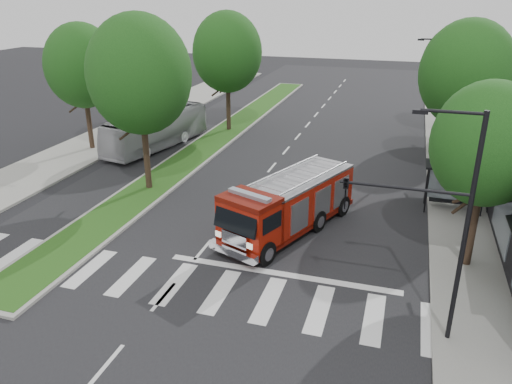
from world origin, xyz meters
TOP-DOWN VIEW (x-y plane):
  - ground at (0.00, 0.00)m, footprint 140.00×140.00m
  - sidewalk_right at (12.50, 10.00)m, footprint 5.00×80.00m
  - sidewalk_left at (-14.50, 10.00)m, footprint 5.00×80.00m
  - median at (-6.00, 18.00)m, footprint 3.00×50.00m
  - bus_shelter at (11.20, 8.15)m, footprint 3.20×1.60m
  - tree_right_near at (11.50, 2.00)m, footprint 4.40×4.40m
  - tree_right_mid at (11.50, 14.00)m, footprint 5.60×5.60m
  - tree_right_far at (11.50, 24.00)m, footprint 5.00×5.00m
  - tree_median_near at (-6.00, 6.00)m, footprint 5.80×5.80m
  - tree_median_far at (-6.00, 20.00)m, footprint 5.60×5.60m
  - tree_left_mid at (-14.00, 12.00)m, footprint 5.20×5.20m
  - streetlight_right_near at (9.61, -3.50)m, footprint 4.08×0.22m
  - streetlight_right_far at (10.35, 20.00)m, footprint 2.11×0.20m
  - fire_engine at (3.31, 3.10)m, footprint 5.56×8.93m
  - city_bus at (-9.57, 13.99)m, footprint 4.21×10.37m

SIDE VIEW (x-z plane):
  - ground at x=0.00m, z-range 0.00..0.00m
  - sidewalk_right at x=12.50m, z-range 0.00..0.15m
  - sidewalk_left at x=-14.50m, z-range 0.00..0.15m
  - median at x=-6.00m, z-range 0.00..0.16m
  - city_bus at x=-9.57m, z-range 0.00..2.82m
  - fire_engine at x=3.31m, z-range -0.06..2.92m
  - bus_shelter at x=11.20m, z-range 0.73..3.34m
  - streetlight_right_far at x=10.35m, z-range 0.48..8.48m
  - streetlight_right_near at x=9.61m, z-range 0.67..8.67m
  - tree_right_near at x=11.50m, z-range 1.48..9.53m
  - tree_right_far at x=11.50m, z-range 1.47..10.20m
  - tree_left_mid at x=-14.00m, z-range 1.58..10.74m
  - tree_right_mid at x=11.50m, z-range 1.63..11.35m
  - tree_median_far at x=-6.00m, z-range 1.63..11.35m
  - tree_median_near at x=-6.00m, z-range 1.73..11.89m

